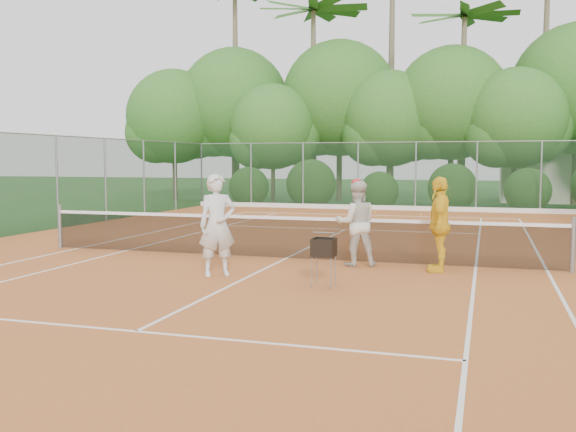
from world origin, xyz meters
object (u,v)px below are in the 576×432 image
(ball_hopper, at_px, (324,249))
(player_white, at_px, (217,225))
(player_yellow, at_px, (439,224))
(player_center_grp, at_px, (356,223))

(ball_hopper, bearing_deg, player_white, 159.98)
(player_yellow, xyz_separation_m, ball_hopper, (-1.80, -2.25, -0.26))
(player_center_grp, distance_m, player_yellow, 1.72)
(player_white, xyz_separation_m, player_yellow, (4.02, 1.74, -0.03))
(player_yellow, height_order, ball_hopper, player_yellow)
(player_yellow, distance_m, ball_hopper, 2.89)
(player_yellow, bearing_deg, ball_hopper, -40.97)
(player_center_grp, height_order, player_yellow, player_yellow)
(player_center_grp, xyz_separation_m, ball_hopper, (-0.09, -2.44, -0.22))
(player_white, xyz_separation_m, player_center_grp, (2.31, 1.93, -0.07))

